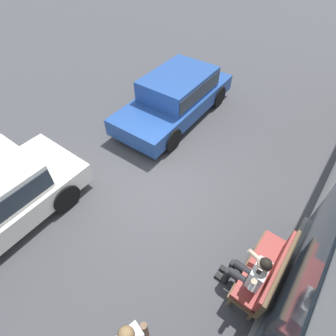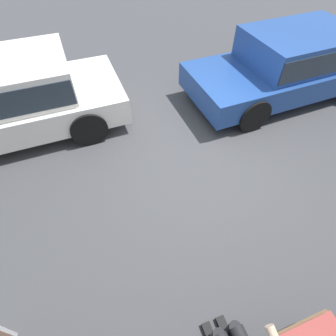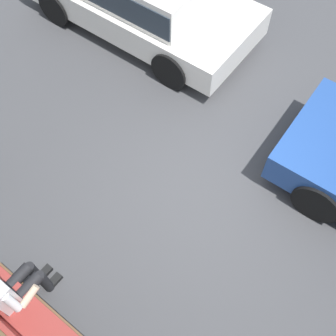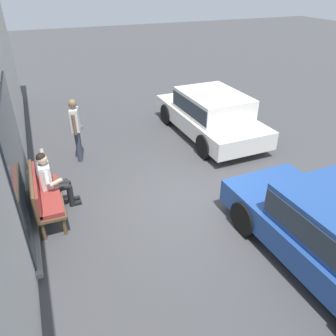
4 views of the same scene
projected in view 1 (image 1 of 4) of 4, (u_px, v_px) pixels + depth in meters
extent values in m
plane|color=#424244|center=(161.00, 189.00, 6.50)|extent=(60.00, 60.00, 0.00)
cube|color=#2D3842|center=(303.00, 259.00, 3.80)|extent=(3.40, 0.03, 2.50)
cube|color=gray|center=(275.00, 288.00, 4.74)|extent=(3.60, 0.12, 0.10)
cylinder|color=brown|center=(251.00, 316.00, 4.41)|extent=(0.07, 0.07, 0.41)
cylinder|color=brown|center=(282.00, 253.00, 5.16)|extent=(0.07, 0.07, 0.41)
cylinder|color=brown|center=(230.00, 300.00, 4.57)|extent=(0.07, 0.07, 0.41)
cylinder|color=brown|center=(263.00, 242.00, 5.32)|extent=(0.07, 0.07, 0.41)
cube|color=brown|center=(261.00, 270.00, 4.69)|extent=(1.55, 0.55, 0.06)
cube|color=maroon|center=(262.00, 269.00, 4.63)|extent=(1.49, 0.49, 0.10)
cube|color=brown|center=(279.00, 272.00, 4.37)|extent=(1.55, 0.07, 0.55)
cube|color=maroon|center=(276.00, 270.00, 4.39)|extent=(1.49, 0.06, 0.47)
cylinder|color=black|center=(240.00, 278.00, 4.52)|extent=(0.15, 0.42, 0.15)
cylinder|color=black|center=(227.00, 276.00, 4.80)|extent=(0.12, 0.12, 0.52)
cube|color=black|center=(221.00, 278.00, 5.00)|extent=(0.10, 0.24, 0.07)
cylinder|color=black|center=(244.00, 270.00, 4.62)|extent=(0.15, 0.42, 0.15)
cylinder|color=black|center=(231.00, 268.00, 4.90)|extent=(0.12, 0.12, 0.52)
cube|color=black|center=(225.00, 271.00, 5.10)|extent=(0.10, 0.24, 0.07)
cube|color=black|center=(253.00, 281.00, 4.48)|extent=(0.34, 0.24, 0.14)
cube|color=silver|center=(257.00, 275.00, 4.28)|extent=(0.38, 0.22, 0.56)
sphere|color=beige|center=(264.00, 265.00, 3.97)|extent=(0.22, 0.22, 0.22)
sphere|color=black|center=(266.00, 264.00, 3.94)|extent=(0.20, 0.20, 0.20)
cylinder|color=silver|center=(264.00, 260.00, 4.33)|extent=(0.20, 0.10, 0.28)
cylinder|color=beige|center=(255.00, 256.00, 4.52)|extent=(0.08, 0.27, 0.17)
cylinder|color=silver|center=(254.00, 283.00, 4.02)|extent=(0.25, 0.10, 0.22)
cylinder|color=beige|center=(253.00, 282.00, 3.85)|extent=(0.16, 0.08, 0.25)
cube|color=black|center=(259.00, 272.00, 3.91)|extent=(0.02, 0.07, 0.15)
cube|color=#23478E|center=(175.00, 102.00, 8.21)|extent=(4.39, 1.91, 0.50)
cube|color=#23478E|center=(178.00, 84.00, 7.89)|extent=(2.31, 1.63, 0.62)
cube|color=#28333D|center=(178.00, 84.00, 7.89)|extent=(2.26, 1.66, 0.43)
cylinder|color=black|center=(172.00, 140.00, 7.25)|extent=(0.69, 0.20, 0.68)
cylinder|color=black|center=(127.00, 118.00, 7.92)|extent=(0.69, 0.20, 0.68)
cylinder|color=black|center=(218.00, 97.00, 8.74)|extent=(0.69, 0.20, 0.68)
cylinder|color=black|center=(177.00, 82.00, 9.41)|extent=(0.69, 0.20, 0.68)
cylinder|color=black|center=(66.00, 198.00, 5.91)|extent=(0.68, 0.19, 0.68)
cylinder|color=black|center=(20.00, 164.00, 6.63)|extent=(0.68, 0.19, 0.68)
cylinder|color=brown|center=(145.00, 330.00, 3.45)|extent=(0.09, 0.09, 0.54)
sphere|color=brown|center=(126.00, 336.00, 3.02)|extent=(0.21, 0.21, 0.21)
sphere|color=olive|center=(126.00, 335.00, 2.99)|extent=(0.19, 0.19, 0.19)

